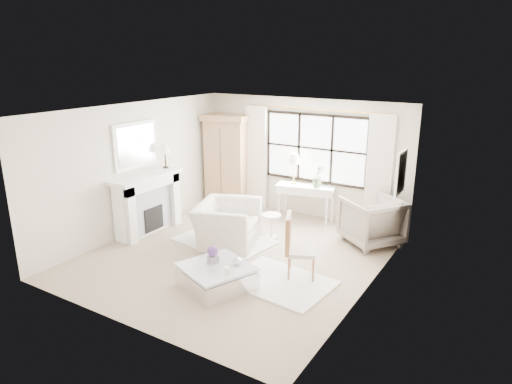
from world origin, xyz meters
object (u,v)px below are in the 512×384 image
armoire (228,159)px  console_table (305,202)px  club_armchair (227,224)px  coffee_table (217,277)px

armoire → console_table: bearing=-8.0°
club_armchair → coffee_table: bearing=-167.9°
console_table → club_armchair: bearing=-120.9°
console_table → coffee_table: bearing=-99.7°
club_armchair → coffee_table: (0.88, -1.55, -0.24)m
console_table → club_armchair: size_ratio=1.06×
club_armchair → armoire: bearing=16.8°
coffee_table → console_table: bearing=114.7°
armoire → coffee_table: bearing=-64.9°
console_table → club_armchair: 2.21m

